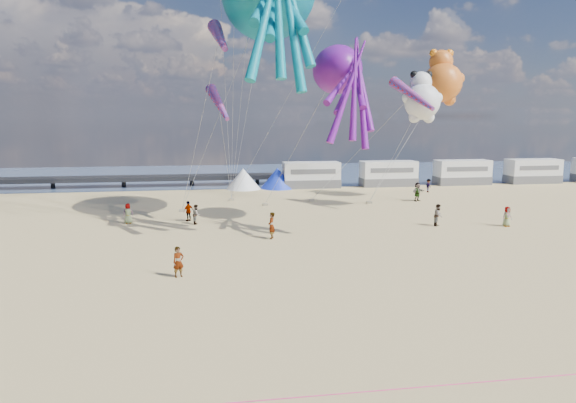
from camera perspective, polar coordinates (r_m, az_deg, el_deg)
The scene contains 30 objects.
ground at distance 21.50m, azimuth 7.85°, elevation -13.42°, with size 120.00×120.00×0.00m, color #DABE7D.
water at distance 74.64m, azimuth -4.21°, elevation 3.04°, with size 120.00×120.00×0.00m, color #3E5376.
pier at distance 67.15m, azimuth -27.98°, elevation 2.09°, with size 60.00×3.00×0.50m, color black.
motorhome_0 at distance 60.51m, azimuth 2.59°, elevation 2.97°, with size 6.60×2.50×3.00m, color silver.
motorhome_1 at distance 63.05m, azimuth 11.10°, elevation 3.07°, with size 6.60×2.50×3.00m, color silver.
motorhome_2 at distance 66.86m, azimuth 18.79°, elevation 3.09°, with size 6.60×2.50×3.00m, color silver.
motorhome_3 at distance 71.73m, azimuth 25.55°, elevation 3.07°, with size 6.60×2.50×3.00m, color silver.
tent_white at distance 59.50m, azimuth -5.00°, elevation 2.54°, with size 4.00×4.00×2.40m, color white.
tent_blue at distance 59.89m, azimuth -1.17°, elevation 2.62°, with size 4.00×4.00×2.40m, color #1933CC.
rope_line at distance 17.24m, azimuth 12.86°, elevation -19.59°, with size 0.03×0.03×34.00m, color #F2338C.
standing_person at distance 27.53m, azimuth -12.08°, elevation -6.58°, with size 0.60×0.39×1.63m, color tan.
beachgoer_0 at distance 42.11m, azimuth -17.34°, elevation -1.27°, with size 0.58×0.38×1.60m, color #7F6659.
beachgoer_1 at distance 40.90m, azimuth 16.35°, elevation -1.46°, with size 0.83×0.54×1.69m, color #7F6659.
beachgoer_2 at distance 58.81m, azimuth 15.35°, elevation 1.71°, with size 0.72×0.56×1.49m, color #7F6659.
beachgoer_3 at distance 41.87m, azimuth -11.00°, elevation -1.05°, with size 1.06×0.61×1.63m, color #7F6659.
beachgoer_4 at distance 52.35m, azimuth 14.19°, elevation 1.05°, with size 1.10×0.46×1.87m, color #7F6659.
beachgoer_5 at distance 35.18m, azimuth -1.85°, elevation -2.69°, with size 1.71×0.55×1.85m, color #7F6659.
beachgoer_6 at distance 42.56m, azimuth 23.16°, elevation -1.54°, with size 0.56×0.37×1.54m, color #7F6659.
beachgoer_7 at distance 40.62m, azimuth -10.15°, elevation -1.41°, with size 0.75×0.49×1.54m, color #7F6659.
sandbag_a at distance 46.14m, azimuth -11.72°, elevation -1.00°, with size 0.50×0.35×0.22m, color gray.
sandbag_b at distance 48.29m, azimuth -2.57°, elevation -0.35°, with size 0.50×0.35×0.22m, color gray.
sandbag_c at distance 50.09m, azimuth 9.02°, elevation -0.10°, with size 0.50×0.35×0.22m, color gray.
sandbag_d at distance 50.78m, azimuth 2.64°, elevation 0.14°, with size 0.50×0.35×0.22m, color gray.
sandbag_e at distance 51.37m, azimuth -6.30°, elevation 0.20°, with size 0.50×0.35×0.22m, color gray.
kite_octopus_purple at distance 39.71m, azimuth 5.48°, elevation 14.36°, with size 3.67×8.57×9.79m, color #661087, non-canonical shape.
kite_panda at distance 47.12m, azimuth 14.68°, elevation 10.67°, with size 3.79×3.57×5.35m, color white, non-canonical shape.
kite_teddy_orange at distance 53.06m, azimuth 16.79°, elevation 12.54°, with size 4.54×4.27×6.41m, color orange, non-canonical shape.
windsock_left at distance 39.78m, azimuth -7.64°, elevation 17.69°, with size 1.10×7.62×7.62m, color red, non-canonical shape.
windsock_mid at distance 46.02m, azimuth 13.65°, elevation 11.45°, with size 1.00×5.83×5.83m, color red, non-canonical shape.
windsock_right at distance 40.76m, azimuth -7.71°, elevation 10.77°, with size 0.90×5.08×5.08m, color red, non-canonical shape.
Camera 1 is at (-5.80, -18.95, 8.32)m, focal length 32.00 mm.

